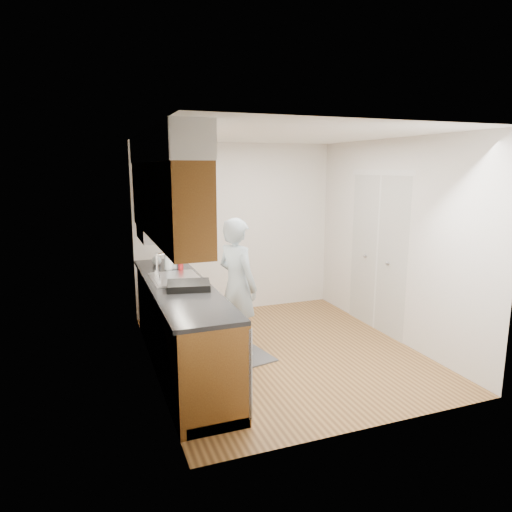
{
  "coord_description": "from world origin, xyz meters",
  "views": [
    {
      "loc": [
        -2.08,
        -4.67,
        2.15
      ],
      "look_at": [
        -0.24,
        0.25,
        1.12
      ],
      "focal_mm": 32.0,
      "sensor_mm": 36.0,
      "label": 1
    }
  ],
  "objects_px": {
    "person": "(237,277)",
    "dish_rack": "(189,285)",
    "steel_can": "(179,263)",
    "soda_can": "(181,266)",
    "soap_bottle_a": "(168,259)",
    "soap_bottle_c": "(157,259)",
    "soap_bottle_b": "(173,260)"
  },
  "relations": [
    {
      "from": "person",
      "to": "soap_bottle_a",
      "type": "distance_m",
      "value": 0.88
    },
    {
      "from": "soap_bottle_c",
      "to": "steel_can",
      "type": "relative_size",
      "value": 1.27
    },
    {
      "from": "soap_bottle_a",
      "to": "dish_rack",
      "type": "height_order",
      "value": "soap_bottle_a"
    },
    {
      "from": "soda_can",
      "to": "dish_rack",
      "type": "height_order",
      "value": "soda_can"
    },
    {
      "from": "person",
      "to": "soap_bottle_a",
      "type": "xyz_separation_m",
      "value": [
        -0.69,
        0.52,
        0.16
      ]
    },
    {
      "from": "soap_bottle_a",
      "to": "soap_bottle_b",
      "type": "relative_size",
      "value": 1.28
    },
    {
      "from": "soda_can",
      "to": "dish_rack",
      "type": "distance_m",
      "value": 0.83
    },
    {
      "from": "person",
      "to": "soap_bottle_a",
      "type": "relative_size",
      "value": 6.65
    },
    {
      "from": "soap_bottle_a",
      "to": "soap_bottle_c",
      "type": "xyz_separation_m",
      "value": [
        -0.08,
        0.37,
        -0.06
      ]
    },
    {
      "from": "soap_bottle_a",
      "to": "dish_rack",
      "type": "distance_m",
      "value": 0.91
    },
    {
      "from": "soap_bottle_b",
      "to": "steel_can",
      "type": "bearing_deg",
      "value": -27.33
    },
    {
      "from": "soap_bottle_a",
      "to": "soda_can",
      "type": "height_order",
      "value": "soap_bottle_a"
    },
    {
      "from": "person",
      "to": "steel_can",
      "type": "height_order",
      "value": "person"
    },
    {
      "from": "person",
      "to": "dish_rack",
      "type": "xyz_separation_m",
      "value": [
        -0.65,
        -0.39,
        0.06
      ]
    },
    {
      "from": "soap_bottle_a",
      "to": "steel_can",
      "type": "distance_m",
      "value": 0.18
    },
    {
      "from": "steel_can",
      "to": "soap_bottle_a",
      "type": "bearing_deg",
      "value": -152.95
    },
    {
      "from": "dish_rack",
      "to": "person",
      "type": "bearing_deg",
      "value": 42.51
    },
    {
      "from": "steel_can",
      "to": "soda_can",
      "type": "bearing_deg",
      "value": -95.74
    },
    {
      "from": "person",
      "to": "dish_rack",
      "type": "relative_size",
      "value": 4.2
    },
    {
      "from": "soap_bottle_c",
      "to": "steel_can",
      "type": "xyz_separation_m",
      "value": [
        0.23,
        -0.3,
        -0.02
      ]
    },
    {
      "from": "soap_bottle_c",
      "to": "soda_can",
      "type": "height_order",
      "value": "soap_bottle_c"
    },
    {
      "from": "soda_can",
      "to": "dish_rack",
      "type": "relative_size",
      "value": 0.27
    },
    {
      "from": "soda_can",
      "to": "person",
      "type": "bearing_deg",
      "value": -37.66
    },
    {
      "from": "soap_bottle_a",
      "to": "dish_rack",
      "type": "bearing_deg",
      "value": -87.18
    },
    {
      "from": "steel_can",
      "to": "soap_bottle_c",
      "type": "bearing_deg",
      "value": 127.8
    },
    {
      "from": "soda_can",
      "to": "dish_rack",
      "type": "xyz_separation_m",
      "value": [
        -0.08,
        -0.82,
        -0.02
      ]
    },
    {
      "from": "person",
      "to": "soap_bottle_c",
      "type": "bearing_deg",
      "value": 17.75
    },
    {
      "from": "soda_can",
      "to": "steel_can",
      "type": "height_order",
      "value": "steel_can"
    },
    {
      "from": "soap_bottle_a",
      "to": "dish_rack",
      "type": "relative_size",
      "value": 0.63
    },
    {
      "from": "person",
      "to": "soap_bottle_c",
      "type": "distance_m",
      "value": 1.18
    },
    {
      "from": "person",
      "to": "dish_rack",
      "type": "height_order",
      "value": "person"
    },
    {
      "from": "person",
      "to": "steel_can",
      "type": "distance_m",
      "value": 0.81
    }
  ]
}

